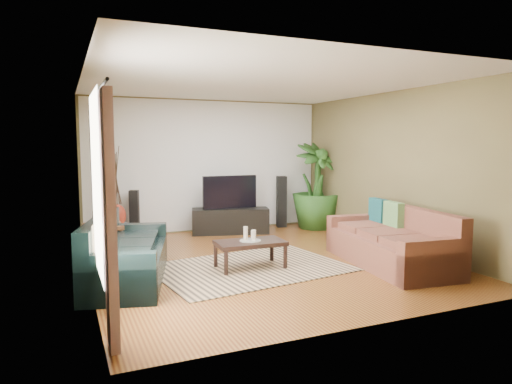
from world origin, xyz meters
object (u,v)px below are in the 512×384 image
speaker_left (134,214)px  potted_plant (316,186)px  tv_stand (230,221)px  television (230,192)px  pedestal (118,232)px  speaker_right (281,202)px  side_table (103,244)px  coffee_table (250,255)px  sofa_right (390,237)px  vase (118,216)px  sofa_left (128,249)px

speaker_left → potted_plant: bearing=12.0°
tv_stand → speaker_left: size_ratio=1.65×
television → pedestal: (-2.17, 0.11, -0.68)m
speaker_right → potted_plant: size_ratio=0.60×
tv_stand → side_table: (-2.56, -1.41, 0.04)m
coffee_table → side_table: side_table is taller
speaker_left → potted_plant: potted_plant is taller
sofa_right → speaker_right: 3.47m
speaker_left → vase: bearing=-138.1°
coffee_table → speaker_right: bearing=57.9°
potted_plant → pedestal: size_ratio=5.56×
sofa_right → vase: bearing=-126.7°
coffee_table → potted_plant: size_ratio=0.54×
speaker_left → sofa_right: bearing=-28.9°
tv_stand → speaker_right: size_ratio=1.38×
tv_stand → speaker_right: speaker_right is taller
side_table → television: bearing=29.3°
potted_plant → pedestal: bearing=176.0°
sofa_right → coffee_table: size_ratio=2.25×
side_table → sofa_right: bearing=-24.6°
potted_plant → sofa_right: bearing=-100.1°
sofa_left → vase: 2.64m
sofa_right → television: size_ratio=1.98×
sofa_left → vase: sofa_left is taller
television → pedestal: bearing=177.1°
vase → side_table: bearing=-104.0°
tv_stand → television: 0.59m
tv_stand → pedestal: (-2.17, 0.13, -0.09)m
tv_stand → potted_plant: 2.01m
tv_stand → television: television is taller
sofa_left → potted_plant: size_ratio=1.12×
tv_stand → potted_plant: (1.90, -0.15, 0.66)m
tv_stand → speaker_left: bearing=-172.8°
tv_stand → vase: size_ratio=3.63×
coffee_table → speaker_left: bearing=115.2°
pedestal → side_table: size_ratio=0.55×
sofa_left → tv_stand: sofa_left is taller
sofa_right → tv_stand: 3.48m
coffee_table → speaker_right: 3.43m
speaker_left → coffee_table: bearing=-48.3°
potted_plant → vase: size_ratio=4.34×
speaker_right → potted_plant: bearing=-18.8°
pedestal → vase: vase is taller
speaker_left → speaker_right: bearing=18.4°
television → speaker_left: (-1.84, 0.25, -0.38)m
speaker_right → sofa_right: bearing=-73.2°
television → potted_plant: (1.90, -0.17, 0.07)m
pedestal → sofa_left: bearing=-93.5°
sofa_right → side_table: 4.30m
tv_stand → potted_plant: bearing=11.1°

